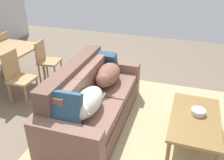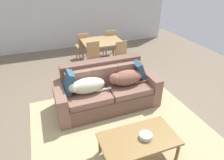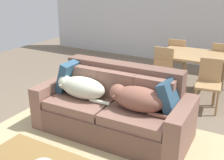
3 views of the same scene
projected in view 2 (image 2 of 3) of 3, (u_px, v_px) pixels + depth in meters
The scene contains 15 objects.
ground_plane at pixel (97, 106), 4.30m from camera, with size 10.00×10.00×0.00m, color #746451.
back_partition at pixel (64, 11), 6.90m from camera, with size 8.00×0.12×2.70m, color silver.
area_rug at pixel (120, 127), 3.73m from camera, with size 3.21×2.86×0.01m, color tan.
couch at pixel (106, 90), 4.22m from camera, with size 2.19×0.97×0.95m.
dog_on_left_cushion at pixel (86, 86), 3.83m from camera, with size 0.86×0.35×0.31m.
dog_on_right_cushion at pixel (125, 78), 4.10m from camera, with size 0.87×0.38×0.32m.
throw_pillow_by_left_arm at pixel (67, 82), 3.85m from camera, with size 0.12×0.48×0.48m, color #2D506A.
throw_pillow_by_right_arm at pixel (138, 70), 4.35m from camera, with size 0.12×0.44×0.44m, color #2C4C65.
coffee_table at pixel (139, 140), 2.98m from camera, with size 1.18×0.66×0.41m.
bowl_on_coffee_table at pixel (146, 136), 2.95m from camera, with size 0.20×0.20×0.07m, color silver.
dining_table at pixel (102, 43), 5.87m from camera, with size 1.17×0.97×0.77m.
dining_chair_near_left at pixel (94, 58), 5.39m from camera, with size 0.40×0.40×0.93m.
dining_chair_near_right at pixel (123, 55), 5.63m from camera, with size 0.45×0.45×0.85m.
dining_chair_far_left at pixel (83, 45), 6.32m from camera, with size 0.44×0.44×0.90m.
dining_chair_far_right at pixel (110, 42), 6.55m from camera, with size 0.41×0.41×0.92m.
Camera 2 is at (-0.87, -3.36, 2.64)m, focal length 31.25 mm.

